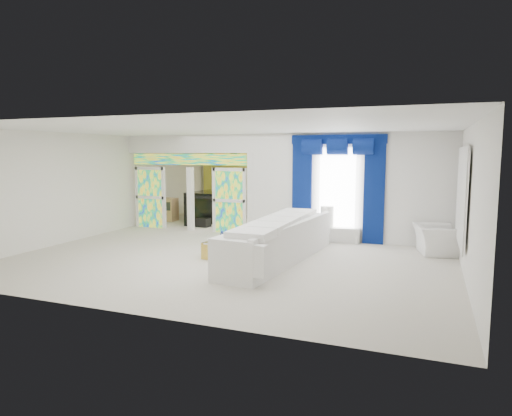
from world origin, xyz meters
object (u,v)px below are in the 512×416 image
at_px(white_sofa, 279,242).
at_px(console_table, 337,235).
at_px(coffee_table, 231,245).
at_px(armchair, 436,240).
at_px(grand_piano, 218,206).

bearing_deg(white_sofa, console_table, 78.80).
bearing_deg(coffee_table, armchair, 20.51).
relative_size(white_sofa, armchair, 4.15).
distance_m(white_sofa, console_table, 2.82).
distance_m(coffee_table, grand_piano, 5.64).
distance_m(white_sofa, coffee_table, 1.40).
xyz_separation_m(console_table, armchair, (2.53, -0.63, 0.15)).
bearing_deg(armchair, white_sofa, 108.17).
relative_size(coffee_table, console_table, 1.44).
xyz_separation_m(console_table, grand_piano, (-4.89, 2.54, 0.32)).
bearing_deg(armchair, console_table, 62.65).
relative_size(white_sofa, console_table, 3.70).
height_order(white_sofa, armchair, white_sofa).
height_order(console_table, grand_piano, grand_piano).
xyz_separation_m(white_sofa, coffee_table, (-1.35, 0.30, -0.23)).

